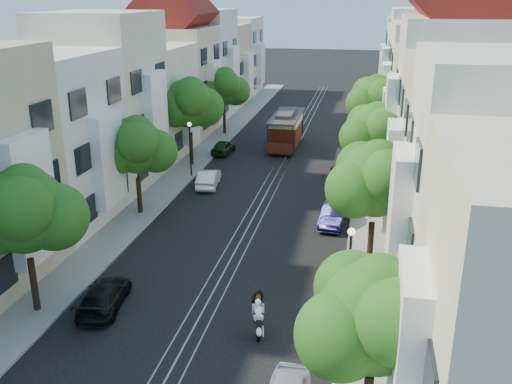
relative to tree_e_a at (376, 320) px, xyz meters
The scene contains 26 objects.
ground 32.17m from the tree_e_a, 103.17° to the left, with size 200.00×200.00×0.00m, color black.
sidewalk_east 31.33m from the tree_e_a, 90.02° to the left, with size 2.50×80.00×0.12m, color gray.
sidewalk_west 34.52m from the tree_e_a, 115.07° to the left, with size 2.50×80.00×0.12m, color gray.
rail_left 32.29m from the tree_e_a, 104.13° to the left, with size 0.06×80.00×0.02m, color gray.
rail_slot 32.16m from the tree_e_a, 103.17° to the left, with size 0.06×80.00×0.02m, color gray.
rail_right 32.04m from the tree_e_a, 102.21° to the left, with size 0.06×80.00×0.02m, color gray.
lane_line 32.16m from the tree_e_a, 103.17° to the left, with size 0.08×80.00×0.01m, color tan.
townhouses_east 31.29m from the tree_e_a, 81.53° to the left, with size 7.75×72.00×12.00m.
townhouses_west 36.38m from the tree_e_a, 121.73° to the left, with size 7.75×72.00×11.76m.
tree_e_a is the anchor object (origin of this frame).
tree_e_b 12.00m from the tree_e_a, 90.00° to the left, with size 4.93×4.08×6.68m.
tree_e_c 23.00m from the tree_e_a, 90.00° to the left, with size 4.84×3.99×6.52m.
tree_e_d 34.00m from the tree_e_a, 90.00° to the left, with size 5.01×4.16×6.85m.
tree_w_a 15.25m from the tree_e_a, 160.85° to the left, with size 4.93×4.08×6.68m.
tree_w_b 22.28m from the tree_e_a, 130.27° to the left, with size 4.72×3.87×6.27m.
tree_w_c 31.49m from the tree_e_a, 117.22° to the left, with size 5.13×4.28×7.09m.
tree_w_d 41.57m from the tree_e_a, 110.27° to the left, with size 4.84×3.99×6.52m.
lamp_east 7.26m from the tree_e_a, 97.79° to the left, with size 0.32×0.32×4.16m.
lamp_west 28.51m from the tree_e_a, 118.45° to the left, with size 0.32×0.32×4.16m.
sportbike_rider 7.75m from the tree_e_a, 130.77° to the left, with size 0.71×1.95×1.66m.
cable_car 36.32m from the tree_e_a, 102.37° to the left, with size 2.46×7.81×3.00m.
parked_car_e_mid 18.17m from the tree_e_a, 97.25° to the left, with size 1.33×3.80×1.25m, color #0E0C3E.
parked_car_e_far 26.30m from the tree_e_a, 94.77° to the left, with size 1.76×3.83×1.06m, color maroon.
parked_car_w_near 13.61m from the tree_e_a, 153.21° to the left, with size 1.66×4.08×1.19m, color black.
parked_car_w_mid 26.20m from the tree_e_a, 116.73° to the left, with size 1.33×3.81×1.26m, color white.
parked_car_w_far 34.68m from the tree_e_a, 111.76° to the left, with size 1.43×3.55×1.21m, color black.
Camera 1 is at (6.61, -17.84, 13.41)m, focal length 40.00 mm.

